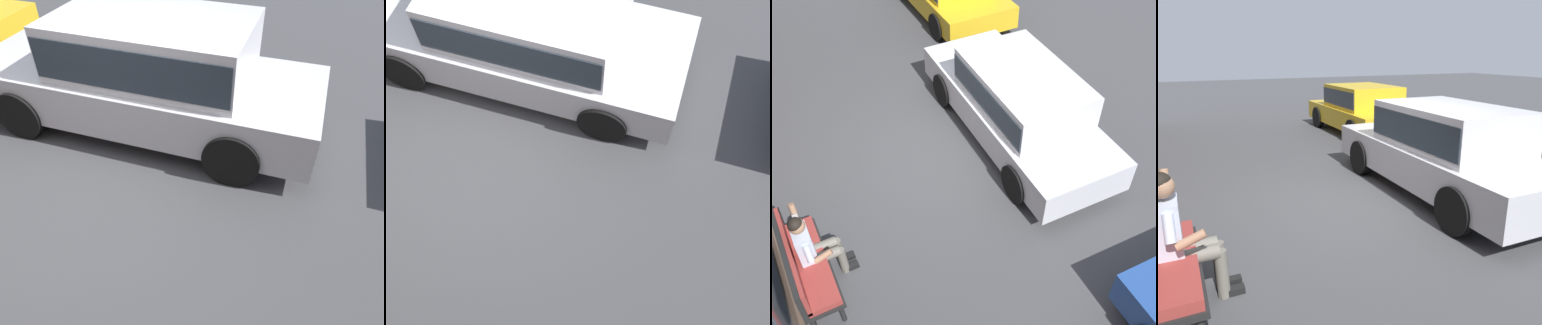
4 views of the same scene
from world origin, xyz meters
The scene contains 2 objects.
ground_plane centered at (0.00, 0.00, 0.00)m, with size 60.00×60.00×0.00m, color #424244.
parked_car_mid centered at (-0.11, -1.47, 0.83)m, with size 4.67×1.88×1.53m.
Camera 1 is at (-2.00, 2.60, 3.09)m, focal length 35.00 mm.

